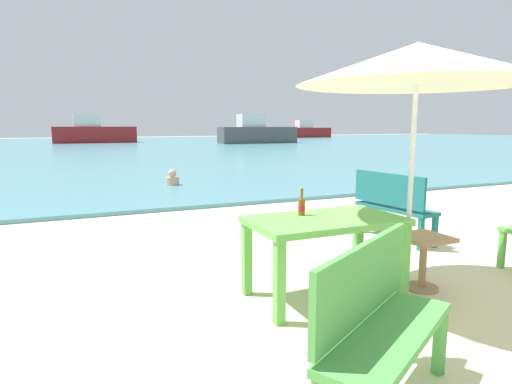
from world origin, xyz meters
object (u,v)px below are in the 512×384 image
(boat_cargo_ship, at_px, (307,131))
(boat_ferry, at_px, (94,132))
(picnic_table_green, at_px, (325,229))
(boat_tanker, at_px, (257,133))
(beer_bottle_amber, at_px, (302,205))
(bench_green_right, at_px, (378,316))
(swimmer_person, at_px, (172,179))
(side_table_wood, at_px, (423,254))
(bench_teal_center, at_px, (392,202))
(patio_umbrella, at_px, (417,64))

(boat_cargo_ship, distance_m, boat_ferry, 26.70)
(picnic_table_green, bearing_deg, boat_tanker, 67.22)
(beer_bottle_amber, xyz_separation_m, boat_cargo_ship, (26.08, 44.23, 0.01))
(picnic_table_green, bearing_deg, bench_green_right, -112.02)
(swimmer_person, height_order, boat_ferry, boat_ferry)
(side_table_wood, relative_size, boat_cargo_ship, 0.09)
(side_table_wood, distance_m, bench_teal_center, 1.86)
(swimmer_person, bearing_deg, bench_teal_center, -75.29)
(beer_bottle_amber, bearing_deg, boat_cargo_ship, 59.48)
(boat_tanker, bearing_deg, bench_green_right, -112.75)
(patio_umbrella, height_order, swimmer_person, patio_umbrella)
(bench_teal_center, relative_size, swimmer_person, 3.02)
(beer_bottle_amber, relative_size, boat_tanker, 0.04)
(picnic_table_green, relative_size, boat_tanker, 0.21)
(picnic_table_green, relative_size, bench_teal_center, 1.13)
(swimmer_person, relative_size, boat_tanker, 0.06)
(boat_tanker, height_order, boat_ferry, boat_ferry)
(picnic_table_green, xyz_separation_m, boat_tanker, (12.96, 30.86, 0.31))
(side_table_wood, bearing_deg, bench_teal_center, 58.17)
(patio_umbrella, xyz_separation_m, boat_cargo_ship, (25.24, 44.73, -1.26))
(beer_bottle_amber, distance_m, patio_umbrella, 1.60)
(boat_cargo_ship, bearing_deg, side_table_wood, -119.19)
(boat_tanker, xyz_separation_m, boat_cargo_ship, (12.97, 13.55, -0.10))
(bench_green_right, xyz_separation_m, boat_ferry, (0.79, 38.75, 0.44))
(picnic_table_green, relative_size, beer_bottle_amber, 5.28)
(beer_bottle_amber, height_order, side_table_wood, beer_bottle_amber)
(side_table_wood, xyz_separation_m, boat_cargo_ship, (24.94, 44.64, 0.51))
(boat_cargo_ship, bearing_deg, beer_bottle_amber, -120.52)
(boat_tanker, bearing_deg, beer_bottle_amber, -113.14)
(boat_cargo_ship, bearing_deg, swimmer_person, -124.85)
(picnic_table_green, height_order, bench_green_right, bench_green_right)
(side_table_wood, relative_size, swimmer_person, 1.32)
(bench_teal_center, bearing_deg, boat_cargo_ship, 60.90)
(bench_teal_center, distance_m, swimmer_person, 6.50)
(side_table_wood, height_order, swimmer_person, side_table_wood)
(beer_bottle_amber, bearing_deg, bench_teal_center, 28.85)
(picnic_table_green, distance_m, boat_tanker, 33.47)
(bench_teal_center, bearing_deg, patio_umbrella, -127.43)
(picnic_table_green, bearing_deg, beer_bottle_amber, 130.14)
(bench_teal_center, bearing_deg, picnic_table_green, -145.66)
(bench_green_right, relative_size, boat_ferry, 0.18)
(bench_teal_center, height_order, bench_green_right, same)
(bench_teal_center, height_order, swimmer_person, bench_teal_center)
(bench_green_right, relative_size, swimmer_person, 2.98)
(beer_bottle_amber, bearing_deg, boat_ferry, 89.47)
(boat_ferry, bearing_deg, bench_green_right, -91.17)
(swimmer_person, xyz_separation_m, boat_cargo_ship, (25.61, 36.78, 0.62))
(patio_umbrella, height_order, boat_cargo_ship, patio_umbrella)
(picnic_table_green, bearing_deg, patio_umbrella, -25.65)
(beer_bottle_amber, distance_m, boat_tanker, 33.36)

